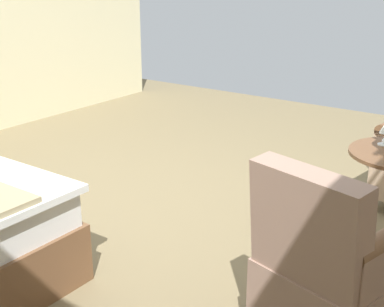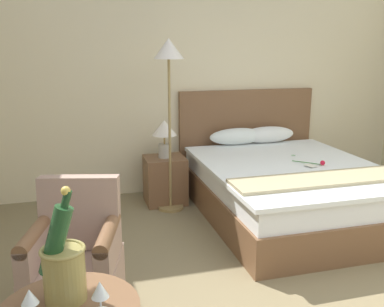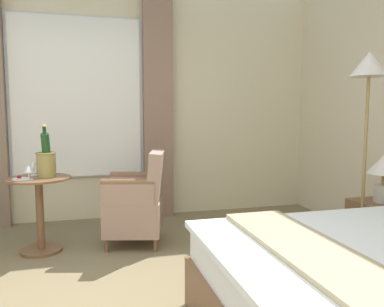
{
  "view_description": "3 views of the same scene",
  "coord_description": "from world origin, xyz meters",
  "views": [
    {
      "loc": [
        -2.24,
        2.54,
        1.65
      ],
      "look_at": [
        -0.81,
        0.53,
        0.79
      ],
      "focal_mm": 50.0,
      "sensor_mm": 36.0,
      "label": 1
    },
    {
      "loc": [
        -1.51,
        -1.93,
        1.74
      ],
      "look_at": [
        -0.72,
        0.94,
        0.99
      ],
      "focal_mm": 40.0,
      "sensor_mm": 36.0,
      "label": 2
    },
    {
      "loc": [
        2.1,
        0.17,
        1.29
      ],
      "look_at": [
        -0.76,
        0.93,
        0.99
      ],
      "focal_mm": 35.0,
      "sensor_mm": 36.0,
      "label": 3
    }
  ],
  "objects": [
    {
      "name": "armchair_by_window",
      "position": [
        -1.57,
        0.58,
        0.42
      ],
      "size": [
        0.65,
        0.68,
        0.94
      ],
      "color": "brown",
      "rests_on": "ground"
    },
    {
      "name": "ground_plane",
      "position": [
        0.0,
        0.0,
        0.0
      ],
      "size": [
        7.52,
        7.52,
        0.0
      ],
      "primitive_type": "plane",
      "color": "#786A4A"
    }
  ]
}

